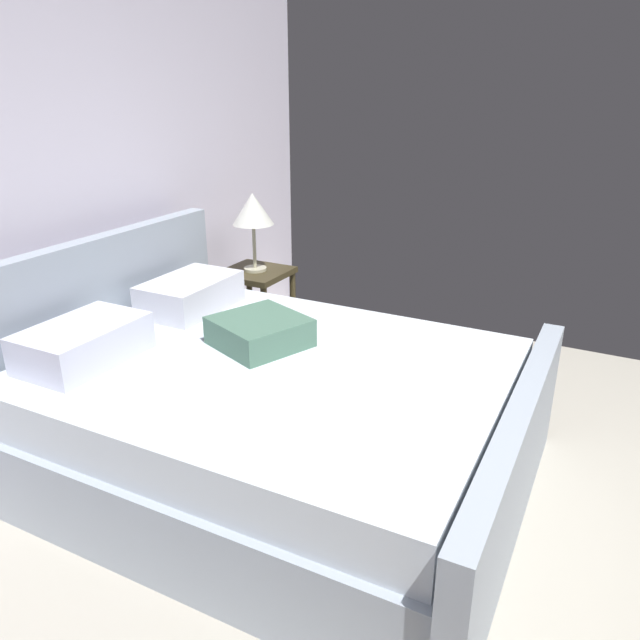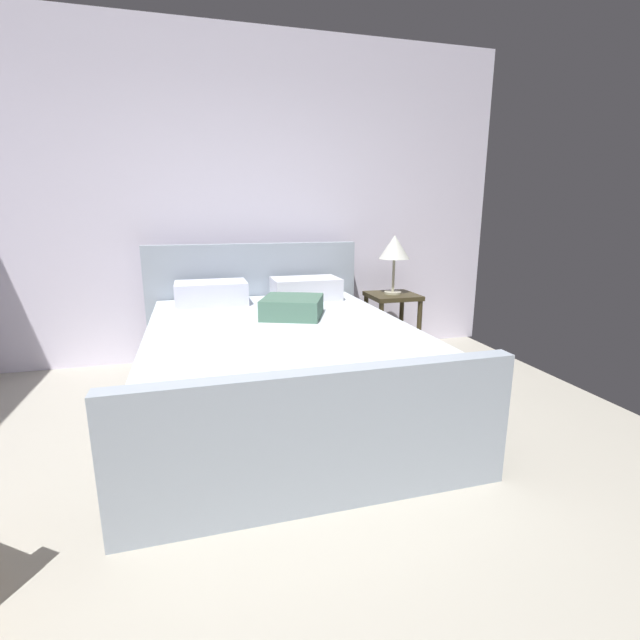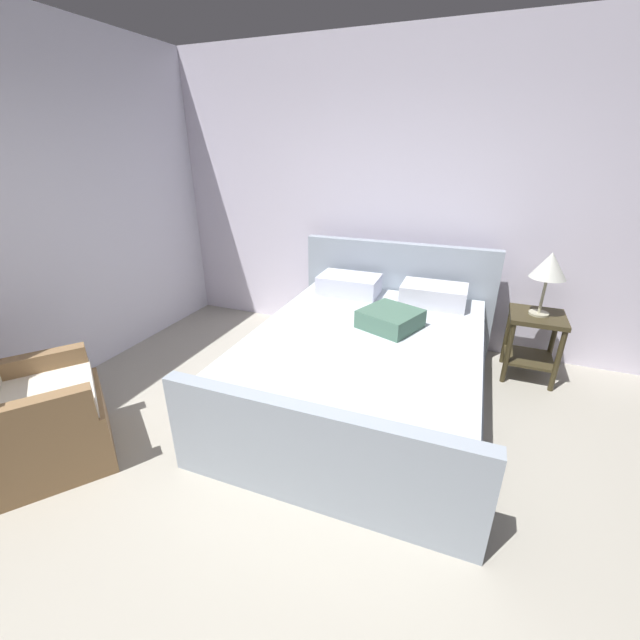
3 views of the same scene
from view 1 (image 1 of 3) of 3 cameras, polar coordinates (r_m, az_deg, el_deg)
ground_plane at (r=2.78m, az=24.85°, el=-22.58°), size 4.85×5.66×0.02m
wall_back at (r=3.48m, az=-25.71°, el=12.83°), size 4.97×0.12×2.87m
bed at (r=3.00m, az=-5.11°, el=-8.55°), size 1.89×2.36×1.07m
nightstand_right at (r=4.37m, az=-5.99°, el=2.19°), size 0.44×0.44×0.60m
table_lamp_right at (r=4.21m, az=-6.32°, el=10.13°), size 0.28×0.28×0.54m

